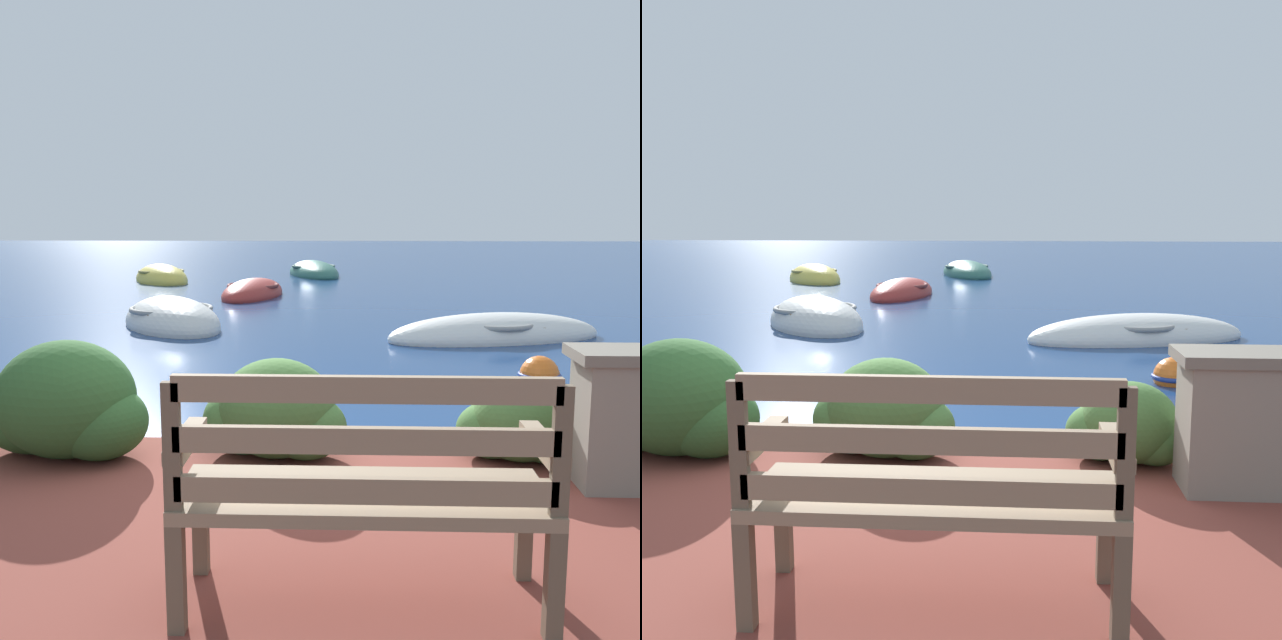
% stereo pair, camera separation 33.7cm
% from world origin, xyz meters
% --- Properties ---
extents(ground_plane, '(80.00, 80.00, 0.00)m').
position_xyz_m(ground_plane, '(0.00, 0.00, 0.00)').
color(ground_plane, navy).
extents(park_bench, '(1.37, 0.48, 0.93)m').
position_xyz_m(park_bench, '(0.26, -2.02, 0.70)').
color(park_bench, brown).
rests_on(park_bench, patio_terrace).
extents(hedge_clump_left, '(1.04, 0.75, 0.71)m').
position_xyz_m(hedge_clump_left, '(-1.49, -0.37, 0.53)').
color(hedge_clump_left, '#2D5628').
rests_on(hedge_clump_left, patio_terrace).
extents(hedge_clump_centre, '(0.88, 0.63, 0.60)m').
position_xyz_m(hedge_clump_centre, '(-0.23, -0.33, 0.48)').
color(hedge_clump_centre, '#426B33').
rests_on(hedge_clump_centre, patio_terrace).
extents(hedge_clump_right, '(0.71, 0.51, 0.48)m').
position_xyz_m(hedge_clump_right, '(1.22, -0.35, 0.43)').
color(hedge_clump_right, '#426B33').
rests_on(hedge_clump_right, patio_terrace).
extents(rowboat_nearest, '(3.18, 1.77, 0.62)m').
position_xyz_m(rowboat_nearest, '(2.21, 5.07, 0.05)').
color(rowboat_nearest, silver).
rests_on(rowboat_nearest, ground_plane).
extents(rowboat_mid, '(2.29, 2.60, 0.80)m').
position_xyz_m(rowboat_mid, '(-2.39, 5.91, 0.07)').
color(rowboat_mid, silver).
rests_on(rowboat_mid, ground_plane).
extents(rowboat_far, '(1.46, 2.64, 0.64)m').
position_xyz_m(rowboat_far, '(-1.71, 9.96, 0.06)').
color(rowboat_far, '#9E2D28').
rests_on(rowboat_far, ground_plane).
extents(rowboat_outer, '(2.14, 2.51, 0.78)m').
position_xyz_m(rowboat_outer, '(-4.37, 12.94, 0.07)').
color(rowboat_outer, '#DBC64C').
rests_on(rowboat_outer, ground_plane).
extents(rowboat_distant, '(1.97, 3.06, 0.72)m').
position_xyz_m(rowboat_distant, '(-0.70, 14.98, 0.06)').
color(rowboat_distant, '#336B5B').
rests_on(rowboat_distant, ground_plane).
extents(mooring_buoy, '(0.43, 0.43, 0.39)m').
position_xyz_m(mooring_buoy, '(2.15, 2.60, 0.07)').
color(mooring_buoy, orange).
rests_on(mooring_buoy, ground_plane).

